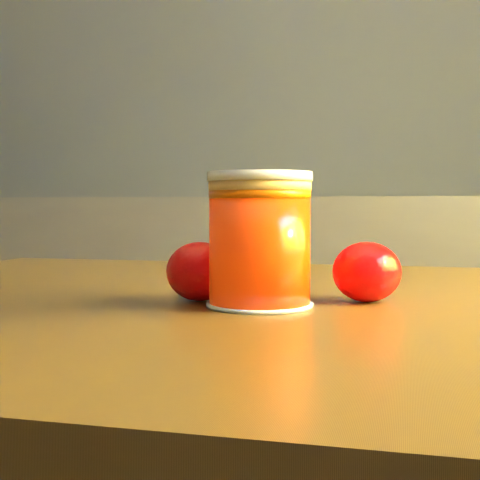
# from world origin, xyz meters

# --- Properties ---
(kitchen_counter) EXTENTS (3.15, 0.60, 0.90)m
(kitchen_counter) POSITION_xyz_m (0.00, 1.45, 0.45)
(kitchen_counter) COLOR #494A4E
(kitchen_counter) RESTS_ON ground
(table) EXTENTS (1.06, 0.74, 0.79)m
(table) POSITION_xyz_m (0.83, -0.01, 0.69)
(table) COLOR #583D16
(table) RESTS_ON ground
(juice_glass) EXTENTS (0.09, 0.09, 0.11)m
(juice_glass) POSITION_xyz_m (0.79, -0.06, 0.85)
(juice_glass) COLOR #FF3205
(juice_glass) RESTS_ON table
(orange_front) EXTENTS (0.07, 0.07, 0.05)m
(orange_front) POSITION_xyz_m (0.73, -0.04, 0.82)
(orange_front) COLOR #FF0C05
(orange_front) RESTS_ON table
(orange_back) EXTENTS (0.07, 0.07, 0.05)m
(orange_back) POSITION_xyz_m (0.88, -0.01, 0.82)
(orange_back) COLOR #FF0C05
(orange_back) RESTS_ON table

